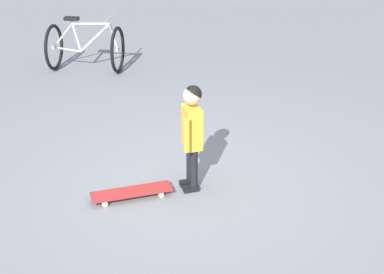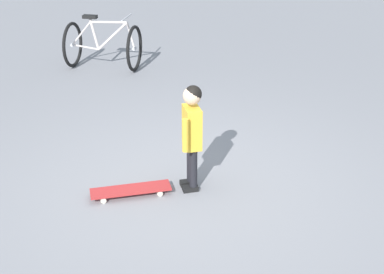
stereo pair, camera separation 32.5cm
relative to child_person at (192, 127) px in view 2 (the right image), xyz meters
name	(u,v)px [view 2 (the right image)]	position (x,y,z in m)	size (l,w,h in m)	color
ground_plane	(189,185)	(0.05, -0.02, -0.66)	(50.00, 50.00, 0.00)	gray
child_person	(192,127)	(0.00, 0.00, 0.00)	(0.27, 0.40, 1.06)	black
skateboard	(131,190)	(0.44, 0.41, -0.60)	(0.69, 0.66, 0.07)	#B22D2D
bicycle_far	(103,45)	(2.99, -2.55, -0.28)	(1.23, 0.99, 0.85)	black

